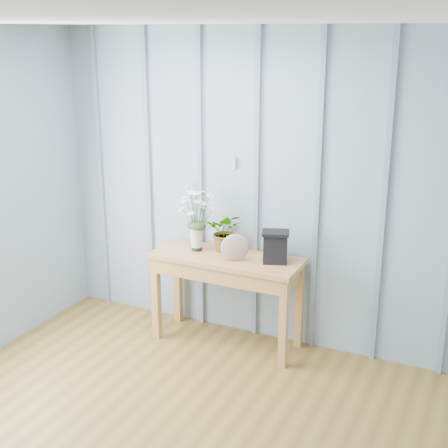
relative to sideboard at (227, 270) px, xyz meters
The scene contains 6 objects.
room_shell 1.77m from the sideboard, 69.94° to the right, with size 4.00×4.50×2.50m.
sideboard is the anchor object (origin of this frame).
daisy_vase 0.53m from the sideboard, behind, with size 0.38×0.29×0.54m.
spider_plant 0.31m from the sideboard, 115.36° to the left, with size 0.29×0.26×0.33m, color #233E1A.
felt_disc_vessel 0.25m from the sideboard, 33.09° to the right, with size 0.22×0.06×0.22m, color #83505B.
carved_box 0.46m from the sideboard, ahead, with size 0.25×0.22×0.25m.
Camera 1 is at (1.57, -2.19, 2.46)m, focal length 50.00 mm.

